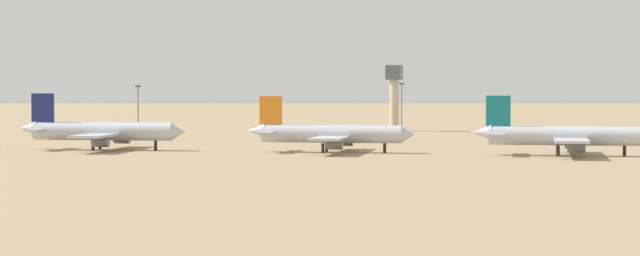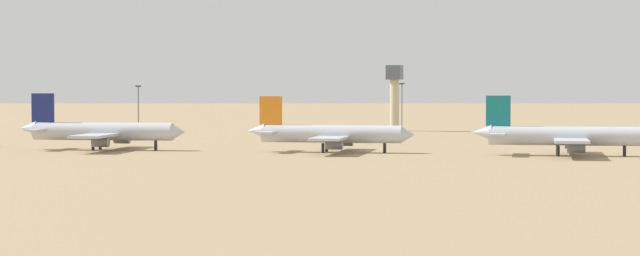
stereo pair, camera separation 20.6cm
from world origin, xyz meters
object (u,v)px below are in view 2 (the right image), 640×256
(parked_jet_orange_4, at_px, (330,134))
(light_pole_west, at_px, (402,104))
(light_pole_mid, at_px, (138,106))
(parked_jet_navy_3, at_px, (101,132))
(parked_jet_teal_5, at_px, (563,136))
(control_tower, at_px, (394,91))

(parked_jet_orange_4, xyz_separation_m, light_pole_west, (-10.48, 125.66, 5.22))
(light_pole_west, xyz_separation_m, light_pole_mid, (-82.51, -36.01, -0.43))
(parked_jet_navy_3, distance_m, parked_jet_teal_5, 111.40)
(parked_jet_orange_4, xyz_separation_m, control_tower, (-14.16, 130.19, 9.49))
(parked_jet_teal_5, distance_m, control_tower, 144.90)
(parked_jet_navy_3, bearing_deg, light_pole_west, 62.05)
(parked_jet_teal_5, bearing_deg, parked_jet_orange_4, 176.67)
(parked_jet_orange_4, bearing_deg, parked_jet_navy_3, -179.66)
(light_pole_mid, bearing_deg, parked_jet_orange_4, -43.95)
(light_pole_west, bearing_deg, control_tower, 129.10)
(parked_jet_navy_3, height_order, light_pole_west, light_pole_west)
(control_tower, distance_m, light_pole_west, 7.24)
(light_pole_mid, bearing_deg, light_pole_west, 23.58)
(control_tower, height_order, light_pole_mid, control_tower)
(parked_jet_orange_4, bearing_deg, control_tower, 89.89)
(parked_jet_navy_3, height_order, parked_jet_teal_5, parked_jet_navy_3)
(parked_jet_navy_3, distance_m, control_tower, 143.57)
(parked_jet_navy_3, relative_size, light_pole_mid, 2.66)
(parked_jet_orange_4, relative_size, light_pole_west, 2.41)
(parked_jet_orange_4, relative_size, light_pole_mid, 2.54)
(light_pole_west, height_order, light_pole_mid, light_pole_west)
(control_tower, relative_size, light_pole_mid, 1.45)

